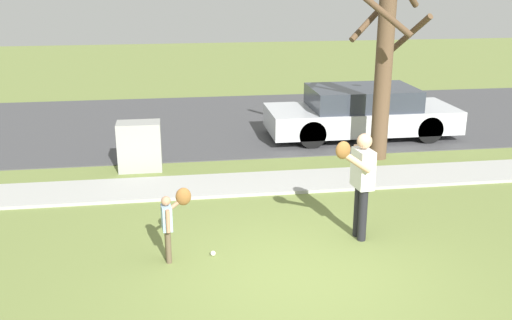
# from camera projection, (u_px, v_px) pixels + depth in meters

# --- Properties ---
(ground_plane) EXTENTS (48.00, 48.00, 0.00)m
(ground_plane) POSITION_uv_depth(u_px,v_px,m) (258.00, 187.00, 11.15)
(ground_plane) COLOR olive
(sidewalk_strip) EXTENTS (36.00, 1.20, 0.06)m
(sidewalk_strip) POSITION_uv_depth(u_px,v_px,m) (257.00, 183.00, 11.23)
(sidewalk_strip) COLOR #A3A39E
(sidewalk_strip) RESTS_ON ground
(road_surface) EXTENTS (36.00, 6.80, 0.02)m
(road_surface) POSITION_uv_depth(u_px,v_px,m) (230.00, 122.00, 15.94)
(road_surface) COLOR #424244
(road_surface) RESTS_ON ground
(person_adult) EXTENTS (0.66, 0.67, 1.66)m
(person_adult) POSITION_uv_depth(u_px,v_px,m) (360.00, 176.00, 8.66)
(person_adult) COLOR black
(person_adult) RESTS_ON ground
(person_child) EXTENTS (0.44, 0.43, 1.03)m
(person_child) POSITION_uv_depth(u_px,v_px,m) (172.00, 216.00, 8.12)
(person_child) COLOR brown
(person_child) RESTS_ON ground
(baseball) EXTENTS (0.07, 0.07, 0.07)m
(baseball) POSITION_uv_depth(u_px,v_px,m) (213.00, 253.00, 8.42)
(baseball) COLOR white
(baseball) RESTS_ON ground
(utility_cabinet) EXTENTS (0.88, 0.54, 1.01)m
(utility_cabinet) POSITION_uv_depth(u_px,v_px,m) (140.00, 146.00, 11.96)
(utility_cabinet) COLOR gray
(utility_cabinet) RESTS_ON ground
(street_tree_near) EXTENTS (1.84, 1.87, 4.02)m
(street_tree_near) POSITION_uv_depth(u_px,v_px,m) (385.00, 59.00, 12.21)
(street_tree_near) COLOR brown
(street_tree_near) RESTS_ON ground
(parked_sedan_silver) EXTENTS (4.60, 1.80, 1.23)m
(parked_sedan_silver) POSITION_uv_depth(u_px,v_px,m) (361.00, 112.00, 14.33)
(parked_sedan_silver) COLOR silver
(parked_sedan_silver) RESTS_ON road_surface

